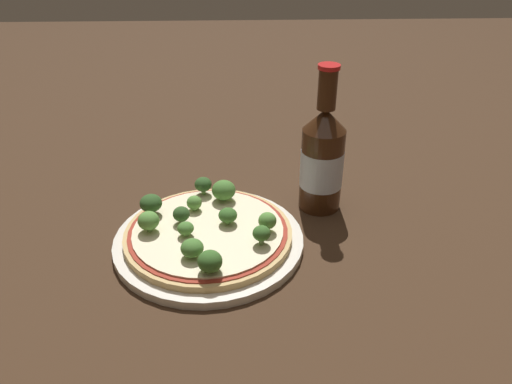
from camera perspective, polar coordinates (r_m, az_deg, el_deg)
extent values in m
plane|color=#3D2819|center=(0.70, -6.79, -6.36)|extent=(3.00, 3.00, 0.00)
cylinder|color=silver|center=(0.71, -5.39, -5.54)|extent=(0.26, 0.26, 0.01)
cylinder|color=tan|center=(0.70, -5.46, -4.81)|extent=(0.23, 0.23, 0.01)
cylinder|color=maroon|center=(0.70, -5.48, -4.42)|extent=(0.22, 0.22, 0.00)
cylinder|color=beige|center=(0.70, -5.49, -4.34)|extent=(0.21, 0.21, 0.00)
cylinder|color=#7A9E5B|center=(0.77, -6.02, 0.14)|extent=(0.01, 0.01, 0.01)
ellipsoid|color=#2D5123|center=(0.77, -6.06, 0.88)|extent=(0.03, 0.03, 0.02)
cylinder|color=#7A9E5B|center=(0.75, -3.68, -0.62)|extent=(0.01, 0.01, 0.01)
ellipsoid|color=#477A33|center=(0.75, -3.72, 0.22)|extent=(0.04, 0.04, 0.03)
cylinder|color=#7A9E5B|center=(0.74, -7.03, -1.82)|extent=(0.01, 0.01, 0.01)
ellipsoid|color=#568E3D|center=(0.73, -7.07, -1.21)|extent=(0.02, 0.02, 0.02)
cylinder|color=#7A9E5B|center=(0.68, 1.30, -4.08)|extent=(0.01, 0.01, 0.01)
ellipsoid|color=#568E3D|center=(0.68, 1.31, -3.26)|extent=(0.02, 0.02, 0.02)
cylinder|color=#7A9E5B|center=(0.68, -8.00, -4.70)|extent=(0.01, 0.01, 0.01)
ellipsoid|color=#477A33|center=(0.68, -8.05, -4.13)|extent=(0.02, 0.02, 0.02)
cylinder|color=#7A9E5B|center=(0.66, 0.63, -5.54)|extent=(0.01, 0.01, 0.01)
ellipsoid|color=#386628|center=(0.65, 0.64, -4.73)|extent=(0.02, 0.02, 0.02)
cylinder|color=#7A9E5B|center=(0.64, -6.83, -7.07)|extent=(0.01, 0.01, 0.01)
ellipsoid|color=#477A33|center=(0.64, -6.88, -6.36)|extent=(0.03, 0.03, 0.02)
cylinder|color=#7A9E5B|center=(0.71, -8.47, -3.20)|extent=(0.01, 0.01, 0.01)
ellipsoid|color=#2D5123|center=(0.70, -8.53, -2.50)|extent=(0.02, 0.02, 0.02)
cylinder|color=#7A9E5B|center=(0.70, -12.08, -4.04)|extent=(0.01, 0.01, 0.01)
ellipsoid|color=#568E3D|center=(0.69, -12.19, -3.22)|extent=(0.03, 0.03, 0.03)
cylinder|color=#7A9E5B|center=(0.74, -11.82, -2.10)|extent=(0.01, 0.01, 0.01)
ellipsoid|color=#2D5123|center=(0.73, -11.92, -1.26)|extent=(0.03, 0.03, 0.02)
cylinder|color=#7A9E5B|center=(0.70, -3.22, -3.31)|extent=(0.01, 0.01, 0.01)
ellipsoid|color=#386628|center=(0.70, -3.24, -2.66)|extent=(0.03, 0.03, 0.02)
cylinder|color=#7A9E5B|center=(0.62, -5.24, -8.72)|extent=(0.01, 0.01, 0.01)
ellipsoid|color=#386628|center=(0.61, -5.29, -7.90)|extent=(0.03, 0.03, 0.03)
cylinder|color=#381E0F|center=(0.77, 7.49, 2.59)|extent=(0.06, 0.06, 0.13)
cylinder|color=#B2BCD1|center=(0.76, 7.50, 2.76)|extent=(0.07, 0.07, 0.06)
cone|color=#381E0F|center=(0.73, 7.91, 8.20)|extent=(0.06, 0.06, 0.03)
cylinder|color=#381E0F|center=(0.72, 8.17, 11.54)|extent=(0.03, 0.03, 0.06)
cylinder|color=red|center=(0.71, 8.36, 13.99)|extent=(0.03, 0.03, 0.01)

